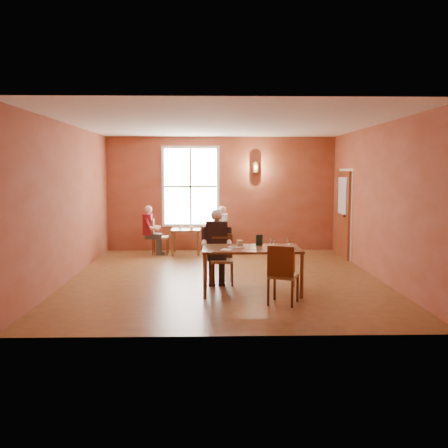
{
  "coord_description": "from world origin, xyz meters",
  "views": [
    {
      "loc": [
        -0.23,
        -9.67,
        2.09
      ],
      "look_at": [
        0.0,
        0.2,
        1.05
      ],
      "focal_mm": 40.0,
      "sensor_mm": 36.0,
      "label": 1
    }
  ],
  "objects_px": {
    "diner_white": "(213,231)",
    "diner_maroon": "(159,231)",
    "chair_diner_main": "(222,260)",
    "chair_empty": "(283,274)",
    "chair_diner_maroon": "(160,237)",
    "diner_main": "(222,249)",
    "chair_diner_white": "(212,238)",
    "main_table": "(251,270)",
    "second_table": "(186,241)"
  },
  "relations": [
    {
      "from": "diner_main",
      "to": "diner_white",
      "type": "xyz_separation_m",
      "value": [
        -0.16,
        3.49,
        -0.08
      ]
    },
    {
      "from": "chair_diner_white",
      "to": "diner_maroon",
      "type": "relative_size",
      "value": 0.67
    },
    {
      "from": "diner_white",
      "to": "chair_diner_maroon",
      "type": "relative_size",
      "value": 1.31
    },
    {
      "from": "chair_diner_main",
      "to": "diner_white",
      "type": "xyz_separation_m",
      "value": [
        -0.16,
        3.46,
        0.12
      ]
    },
    {
      "from": "diner_maroon",
      "to": "chair_diner_main",
      "type": "bearing_deg",
      "value": 23.74
    },
    {
      "from": "chair_empty",
      "to": "chair_diner_white",
      "type": "distance_m",
      "value": 4.99
    },
    {
      "from": "chair_diner_main",
      "to": "diner_white",
      "type": "relative_size",
      "value": 0.79
    },
    {
      "from": "diner_main",
      "to": "chair_diner_maroon",
      "type": "xyz_separation_m",
      "value": [
        -1.49,
        3.49,
        -0.22
      ]
    },
    {
      "from": "main_table",
      "to": "diner_white",
      "type": "relative_size",
      "value": 1.43
    },
    {
      "from": "chair_diner_white",
      "to": "diner_maroon",
      "type": "height_order",
      "value": "diner_maroon"
    },
    {
      "from": "diner_white",
      "to": "diner_maroon",
      "type": "height_order",
      "value": "diner_maroon"
    },
    {
      "from": "chair_diner_maroon",
      "to": "diner_maroon",
      "type": "height_order",
      "value": "diner_maroon"
    },
    {
      "from": "second_table",
      "to": "diner_main",
      "type": "bearing_deg",
      "value": -76.45
    },
    {
      "from": "chair_empty",
      "to": "diner_white",
      "type": "xyz_separation_m",
      "value": [
        -1.11,
        4.86,
        0.11
      ]
    },
    {
      "from": "diner_main",
      "to": "diner_white",
      "type": "height_order",
      "value": "diner_main"
    },
    {
      "from": "second_table",
      "to": "chair_diner_white",
      "type": "xyz_separation_m",
      "value": [
        0.65,
        0.0,
        0.08
      ]
    },
    {
      "from": "chair_empty",
      "to": "diner_white",
      "type": "bearing_deg",
      "value": 124.89
    },
    {
      "from": "chair_diner_white",
      "to": "chair_diner_maroon",
      "type": "height_order",
      "value": "chair_diner_maroon"
    },
    {
      "from": "main_table",
      "to": "diner_maroon",
      "type": "distance_m",
      "value": 4.58
    },
    {
      "from": "chair_diner_main",
      "to": "chair_empty",
      "type": "bearing_deg",
      "value": 124.19
    },
    {
      "from": "chair_empty",
      "to": "chair_diner_main",
      "type": "bearing_deg",
      "value": 146.2
    },
    {
      "from": "chair_diner_main",
      "to": "chair_empty",
      "type": "relative_size",
      "value": 0.98
    },
    {
      "from": "chair_diner_maroon",
      "to": "diner_maroon",
      "type": "distance_m",
      "value": 0.16
    },
    {
      "from": "main_table",
      "to": "second_table",
      "type": "height_order",
      "value": "main_table"
    },
    {
      "from": "diner_maroon",
      "to": "chair_empty",
      "type": "bearing_deg",
      "value": 26.96
    },
    {
      "from": "chair_diner_main",
      "to": "second_table",
      "type": "relative_size",
      "value": 1.28
    },
    {
      "from": "diner_white",
      "to": "chair_diner_maroon",
      "type": "height_order",
      "value": "diner_white"
    },
    {
      "from": "diner_white",
      "to": "diner_maroon",
      "type": "xyz_separation_m",
      "value": [
        -1.36,
        0.0,
        0.01
      ]
    },
    {
      "from": "chair_empty",
      "to": "diner_white",
      "type": "relative_size",
      "value": 0.81
    },
    {
      "from": "chair_diner_white",
      "to": "chair_diner_maroon",
      "type": "bearing_deg",
      "value": 90.0
    },
    {
      "from": "chair_diner_main",
      "to": "chair_diner_white",
      "type": "xyz_separation_m",
      "value": [
        -0.19,
        3.46,
        -0.07
      ]
    },
    {
      "from": "chair_diner_maroon",
      "to": "diner_maroon",
      "type": "bearing_deg",
      "value": -90.0
    },
    {
      "from": "chair_diner_main",
      "to": "diner_white",
      "type": "bearing_deg",
      "value": -87.34
    },
    {
      "from": "main_table",
      "to": "chair_diner_maroon",
      "type": "xyz_separation_m",
      "value": [
        -1.99,
        4.11,
        0.06
      ]
    },
    {
      "from": "chair_diner_main",
      "to": "chair_diner_maroon",
      "type": "height_order",
      "value": "chair_diner_main"
    },
    {
      "from": "second_table",
      "to": "diner_maroon",
      "type": "distance_m",
      "value": 0.74
    },
    {
      "from": "chair_diner_main",
      "to": "diner_main",
      "type": "distance_m",
      "value": 0.2
    },
    {
      "from": "diner_main",
      "to": "chair_diner_white",
      "type": "xyz_separation_m",
      "value": [
        -0.19,
        3.49,
        -0.27
      ]
    },
    {
      "from": "diner_white",
      "to": "diner_maroon",
      "type": "bearing_deg",
      "value": 90.0
    },
    {
      "from": "chair_empty",
      "to": "second_table",
      "type": "bearing_deg",
      "value": 132.25
    },
    {
      "from": "main_table",
      "to": "chair_diner_white",
      "type": "distance_m",
      "value": 4.17
    },
    {
      "from": "diner_main",
      "to": "chair_diner_maroon",
      "type": "distance_m",
      "value": 3.8
    },
    {
      "from": "chair_diner_main",
      "to": "chair_empty",
      "type": "xyz_separation_m",
      "value": [
        0.95,
        -1.4,
        0.01
      ]
    },
    {
      "from": "main_table",
      "to": "diner_maroon",
      "type": "xyz_separation_m",
      "value": [
        -2.02,
        4.11,
        0.21
      ]
    },
    {
      "from": "second_table",
      "to": "diner_white",
      "type": "relative_size",
      "value": 0.62
    },
    {
      "from": "chair_diner_main",
      "to": "chair_diner_white",
      "type": "distance_m",
      "value": 3.46
    },
    {
      "from": "chair_diner_main",
      "to": "chair_empty",
      "type": "distance_m",
      "value": 1.69
    },
    {
      "from": "main_table",
      "to": "diner_white",
      "type": "distance_m",
      "value": 4.17
    },
    {
      "from": "diner_white",
      "to": "diner_main",
      "type": "bearing_deg",
      "value": -177.36
    },
    {
      "from": "main_table",
      "to": "chair_diner_white",
      "type": "height_order",
      "value": "chair_diner_white"
    }
  ]
}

